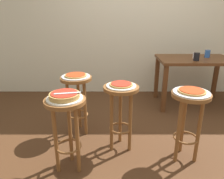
% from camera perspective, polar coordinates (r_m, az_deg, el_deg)
% --- Properties ---
extents(ground_plane, '(6.00, 6.00, 0.00)m').
position_cam_1_polar(ground_plane, '(2.61, 9.98, -12.92)').
color(ground_plane, '#4C2D19').
extents(back_wall, '(6.00, 0.10, 3.00)m').
position_cam_1_polar(back_wall, '(3.83, 7.08, 21.26)').
color(back_wall, beige).
rests_on(back_wall, ground_plane).
extents(stool_foreground, '(0.36, 0.36, 0.70)m').
position_cam_1_polar(stool_foreground, '(1.96, -11.90, -7.67)').
color(stool_foreground, brown).
rests_on(stool_foreground, ground_plane).
extents(serving_plate_foreground, '(0.31, 0.31, 0.01)m').
position_cam_1_polar(serving_plate_foreground, '(1.88, -12.33, -2.31)').
color(serving_plate_foreground, white).
rests_on(serving_plate_foreground, stool_foreground).
extents(pizza_foreground, '(0.26, 0.26, 0.05)m').
position_cam_1_polar(pizza_foreground, '(1.87, -12.39, -1.50)').
color(pizza_foreground, tan).
rests_on(pizza_foreground, serving_plate_foreground).
extents(stool_middle, '(0.36, 0.36, 0.70)m').
position_cam_1_polar(stool_middle, '(2.17, 19.49, -5.63)').
color(stool_middle, brown).
rests_on(stool_middle, ground_plane).
extents(serving_plate_middle, '(0.33, 0.33, 0.01)m').
position_cam_1_polar(serving_plate_middle, '(2.10, 20.11, -0.73)').
color(serving_plate_middle, silver).
rests_on(serving_plate_middle, stool_middle).
extents(pizza_middle, '(0.25, 0.25, 0.02)m').
position_cam_1_polar(pizza_middle, '(2.09, 20.16, -0.32)').
color(pizza_middle, '#B78442').
rests_on(pizza_middle, serving_plate_middle).
extents(stool_leftside, '(0.36, 0.36, 0.70)m').
position_cam_1_polar(stool_leftside, '(2.22, 2.32, -3.87)').
color(stool_leftside, brown).
rests_on(stool_leftside, ground_plane).
extents(serving_plate_leftside, '(0.29, 0.29, 0.01)m').
position_cam_1_polar(serving_plate_leftside, '(2.15, 2.39, 0.97)').
color(serving_plate_leftside, white).
rests_on(serving_plate_leftside, stool_leftside).
extents(pizza_leftside, '(0.23, 0.23, 0.02)m').
position_cam_1_polar(pizza_leftside, '(2.14, 2.40, 1.38)').
color(pizza_leftside, '#B78442').
rests_on(pizza_leftside, serving_plate_leftside).
extents(stool_rear, '(0.36, 0.36, 0.70)m').
position_cam_1_polar(stool_rear, '(2.55, -9.25, -0.89)').
color(stool_rear, brown).
rests_on(stool_rear, ground_plane).
extents(serving_plate_rear, '(0.32, 0.32, 0.01)m').
position_cam_1_polar(serving_plate_rear, '(2.49, -9.50, 3.39)').
color(serving_plate_rear, silver).
rests_on(serving_plate_rear, stool_rear).
extents(pizza_rear, '(0.25, 0.25, 0.02)m').
position_cam_1_polar(pizza_rear, '(2.48, -9.52, 3.74)').
color(pizza_rear, tan).
rests_on(pizza_rear, serving_plate_rear).
extents(dining_table, '(1.08, 0.68, 0.74)m').
position_cam_1_polar(dining_table, '(3.52, 20.73, 5.87)').
color(dining_table, '#5B3319').
rests_on(dining_table, ground_plane).
extents(cup_near_edge, '(0.08, 0.08, 0.11)m').
position_cam_1_polar(cup_near_edge, '(3.31, 21.27, 8.04)').
color(cup_near_edge, black).
rests_on(cup_near_edge, dining_table).
extents(cup_far_edge, '(0.08, 0.08, 0.11)m').
position_cam_1_polar(cup_far_edge, '(3.61, 23.73, 8.59)').
color(cup_far_edge, '#3360B2').
rests_on(cup_far_edge, dining_table).
extents(condiment_shaker, '(0.04, 0.04, 0.08)m').
position_cam_1_polar(condiment_shaker, '(3.48, 20.72, 8.37)').
color(condiment_shaker, white).
rests_on(condiment_shaker, dining_table).
extents(pizza_server_knife, '(0.22, 0.06, 0.01)m').
position_cam_1_polar(pizza_server_knife, '(1.84, -11.66, -0.97)').
color(pizza_server_knife, silver).
rests_on(pizza_server_knife, pizza_foreground).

